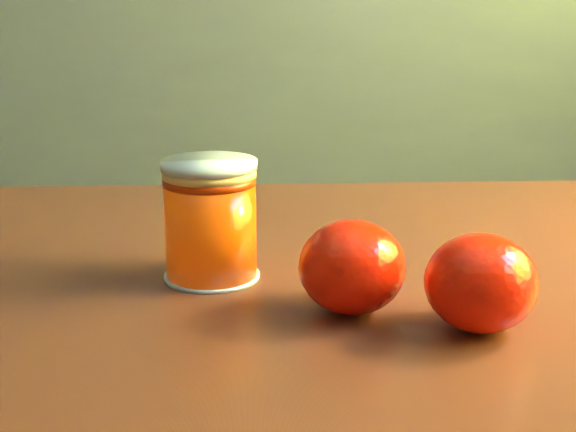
{
  "coord_description": "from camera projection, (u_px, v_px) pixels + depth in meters",
  "views": [
    {
      "loc": [
        0.64,
        -0.5,
        0.91
      ],
      "look_at": [
        0.68,
        0.07,
        0.75
      ],
      "focal_mm": 50.0,
      "sensor_mm": 36.0,
      "label": 1
    }
  ],
  "objects": [
    {
      "name": "orange_front",
      "position": [
        352.0,
        267.0,
        0.52
      ],
      "size": [
        0.09,
        0.09,
        0.06
      ],
      "primitive_type": "ellipsoid",
      "rotation": [
        0.0,
        0.0,
        0.28
      ],
      "color": "#FF1C05",
      "rests_on": "table"
    },
    {
      "name": "table",
      "position": [
        446.0,
        403.0,
        0.59
      ],
      "size": [
        0.95,
        0.67,
        0.7
      ],
      "rotation": [
        0.0,
        0.0,
        -0.01
      ],
      "color": "maroon",
      "rests_on": "ground"
    },
    {
      "name": "orange_back",
      "position": [
        481.0,
        283.0,
        0.49
      ],
      "size": [
        0.08,
        0.08,
        0.06
      ],
      "primitive_type": "ellipsoid",
      "rotation": [
        0.0,
        0.0,
        -0.19
      ],
      "color": "#FF1C05",
      "rests_on": "table"
    },
    {
      "name": "juice_glass",
      "position": [
        211.0,
        221.0,
        0.58
      ],
      "size": [
        0.07,
        0.07,
        0.09
      ],
      "rotation": [
        0.0,
        0.0,
        -0.42
      ],
      "color": "#E03F04",
      "rests_on": "table"
    }
  ]
}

